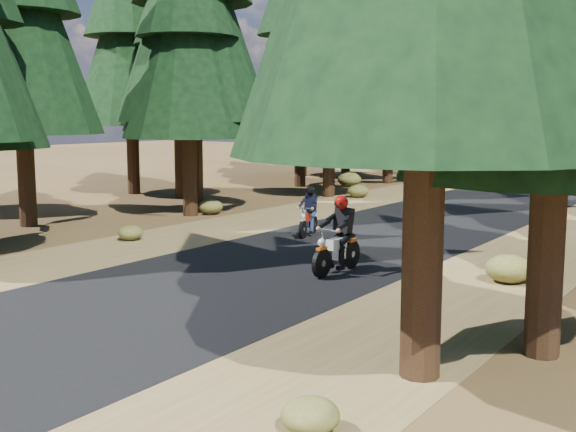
{
  "coord_description": "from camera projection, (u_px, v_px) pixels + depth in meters",
  "views": [
    {
      "loc": [
        9.39,
        -12.28,
        3.45
      ],
      "look_at": [
        0.0,
        1.5,
        1.1
      ],
      "focal_mm": 45.0,
      "sensor_mm": 36.0,
      "label": 1
    }
  ],
  "objects": [
    {
      "name": "rider_follow",
      "position": [
        308.0,
        220.0,
        20.58
      ],
      "size": [
        0.87,
        1.65,
        1.41
      ],
      "rotation": [
        0.0,
        0.0,
        3.41
      ],
      "color": "maroon",
      "rests_on": "road"
    },
    {
      "name": "ground",
      "position": [
        249.0,
        274.0,
        15.77
      ],
      "size": [
        120.0,
        120.0,
        0.0
      ],
      "primitive_type": "plane",
      "color": "#443218",
      "rests_on": "ground"
    },
    {
      "name": "shoulder_r",
      "position": [
        528.0,
        259.0,
        17.29
      ],
      "size": [
        3.2,
        100.0,
        0.01
      ],
      "primitive_type": "cube",
      "color": "brown",
      "rests_on": "ground"
    },
    {
      "name": "shoulder_l",
      "position": [
        229.0,
        226.0,
        22.42
      ],
      "size": [
        3.2,
        100.0,
        0.01
      ],
      "primitive_type": "cube",
      "color": "brown",
      "rests_on": "ground"
    },
    {
      "name": "understory_shrubs",
      "position": [
        427.0,
        217.0,
        22.46
      ],
      "size": [
        16.52,
        29.43,
        0.68
      ],
      "color": "#474C1E",
      "rests_on": "ground"
    },
    {
      "name": "pine_forest",
      "position": [
        536.0,
        13.0,
        31.9
      ],
      "size": [
        34.59,
        55.08,
        16.32
      ],
      "color": "black",
      "rests_on": "ground"
    },
    {
      "name": "road",
      "position": [
        359.0,
        241.0,
        19.86
      ],
      "size": [
        6.0,
        100.0,
        0.01
      ],
      "primitive_type": "cube",
      "color": "black",
      "rests_on": "ground"
    },
    {
      "name": "rider_lead",
      "position": [
        337.0,
        248.0,
        15.74
      ],
      "size": [
        0.61,
        1.91,
        1.69
      ],
      "rotation": [
        0.0,
        0.0,
        3.12
      ],
      "color": "silver",
      "rests_on": "road"
    }
  ]
}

